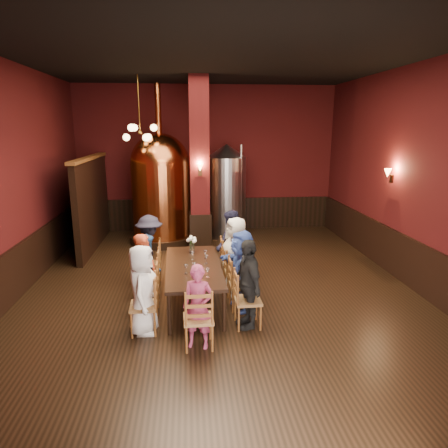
{
  "coord_description": "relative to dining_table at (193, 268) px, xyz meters",
  "views": [
    {
      "loc": [
        -0.61,
        -7.67,
        3.24
      ],
      "look_at": [
        0.1,
        0.2,
        1.31
      ],
      "focal_mm": 32.0,
      "sensor_mm": 36.0,
      "label": 1
    }
  ],
  "objects": [
    {
      "name": "wine_glass_0",
      "position": [
        -0.0,
        0.29,
        0.15
      ],
      "size": [
        0.07,
        0.07,
        0.17
      ],
      "primitive_type": null,
      "color": "white",
      "rests_on": "dining_table"
    },
    {
      "name": "chair_6",
      "position": [
        0.84,
        0.36,
        -0.23
      ],
      "size": [
        0.47,
        0.47,
        0.92
      ],
      "primitive_type": null,
      "rotation": [
        0.0,
        0.0,
        1.6
      ],
      "color": "brown",
      "rests_on": "ground"
    },
    {
      "name": "person_4",
      "position": [
        0.88,
        -0.97,
        0.06
      ],
      "size": [
        0.53,
        0.93,
        1.5
      ],
      "primitive_type": "imported",
      "rotation": [
        0.0,
        0.0,
        4.91
      ],
      "color": "black",
      "rests_on": "ground"
    },
    {
      "name": "person_8",
      "position": [
        0.05,
        -1.55,
        -0.04
      ],
      "size": [
        0.53,
        0.41,
        1.29
      ],
      "primitive_type": "imported",
      "rotation": [
        0.0,
        0.0,
        6.05
      ],
      "color": "#9E3459",
      "rests_on": "ground"
    },
    {
      "name": "column",
      "position": [
        0.25,
        3.46,
        1.56
      ],
      "size": [
        0.58,
        0.58,
        4.5
      ],
      "primitive_type": "cube",
      "color": "#450E10",
      "rests_on": "ground"
    },
    {
      "name": "person_1",
      "position": [
        -0.84,
        -0.36,
        0.05
      ],
      "size": [
        0.48,
        0.61,
        1.47
      ],
      "primitive_type": "imported",
      "rotation": [
        0.0,
        0.0,
        1.3
      ],
      "color": "#A8381C",
      "rests_on": "ground"
    },
    {
      "name": "chair_7",
      "position": [
        0.82,
        1.03,
        -0.23
      ],
      "size": [
        0.47,
        0.47,
        0.92
      ],
      "primitive_type": null,
      "rotation": [
        0.0,
        0.0,
        1.6
      ],
      "color": "brown",
      "rests_on": "ground"
    },
    {
      "name": "rose_vase",
      "position": [
        -0.01,
        0.75,
        0.3
      ],
      "size": [
        0.21,
        0.21,
        0.36
      ],
      "color": "white",
      "rests_on": "dining_table"
    },
    {
      "name": "wine_glass_2",
      "position": [
        0.23,
        -0.65,
        0.15
      ],
      "size": [
        0.07,
        0.07,
        0.17
      ],
      "primitive_type": null,
      "color": "white",
      "rests_on": "dining_table"
    },
    {
      "name": "person_3",
      "position": [
        -0.88,
        0.97,
        0.06
      ],
      "size": [
        0.66,
        1.02,
        1.5
      ],
      "primitive_type": "imported",
      "rotation": [
        0.0,
        0.0,
        1.68
      ],
      "color": "black",
      "rests_on": "ground"
    },
    {
      "name": "wainscot_back",
      "position": [
        0.55,
        5.62,
        -0.19
      ],
      "size": [
        7.9,
        0.08,
        1.0
      ],
      "primitive_type": "cube",
      "color": "black",
      "rests_on": "ground"
    },
    {
      "name": "wainscot_left",
      "position": [
        -3.41,
        0.66,
        -0.19
      ],
      "size": [
        0.08,
        9.9,
        1.0
      ],
      "primitive_type": "cube",
      "color": "black",
      "rests_on": "ground"
    },
    {
      "name": "sconce_column",
      "position": [
        0.25,
        3.16,
        1.51
      ],
      "size": [
        0.2,
        0.2,
        0.36
      ],
      "primitive_type": null,
      "rotation": [
        0.0,
        0.0,
        3.14
      ],
      "color": "black",
      "rests_on": "column"
    },
    {
      "name": "chair_0",
      "position": [
        -0.82,
        -1.03,
        -0.23
      ],
      "size": [
        0.47,
        0.47,
        0.92
      ],
      "primitive_type": null,
      "rotation": [
        0.0,
        0.0,
        -1.54
      ],
      "color": "brown",
      "rests_on": "ground"
    },
    {
      "name": "chair_8",
      "position": [
        0.05,
        -1.55,
        -0.23
      ],
      "size": [
        0.47,
        0.47,
        0.92
      ],
      "primitive_type": null,
      "rotation": [
        0.0,
        0.0,
        3.17
      ],
      "color": "brown",
      "rests_on": "ground"
    },
    {
      "name": "wine_glass_3",
      "position": [
        -0.13,
        -0.44,
        0.15
      ],
      "size": [
        0.07,
        0.07,
        0.17
      ],
      "primitive_type": null,
      "color": "white",
      "rests_on": "dining_table"
    },
    {
      "name": "wine_glass_5",
      "position": [
        0.24,
        0.36,
        0.15
      ],
      "size": [
        0.07,
        0.07,
        0.17
      ],
      "primitive_type": null,
      "color": "white",
      "rests_on": "dining_table"
    },
    {
      "name": "chair_3",
      "position": [
        -0.88,
        0.97,
        -0.23
      ],
      "size": [
        0.47,
        0.47,
        0.92
      ],
      "primitive_type": null,
      "rotation": [
        0.0,
        0.0,
        -1.54
      ],
      "color": "brown",
      "rests_on": "ground"
    },
    {
      "name": "chair_1",
      "position": [
        -0.84,
        -0.36,
        -0.23
      ],
      "size": [
        0.47,
        0.47,
        0.92
      ],
      "primitive_type": null,
      "rotation": [
        0.0,
        0.0,
        -1.54
      ],
      "color": "brown",
      "rests_on": "ground"
    },
    {
      "name": "wine_glass_1",
      "position": [
        0.02,
        -0.37,
        0.15
      ],
      "size": [
        0.07,
        0.07,
        0.17
      ],
      "primitive_type": null,
      "color": "white",
      "rests_on": "dining_table"
    },
    {
      "name": "dining_table",
      "position": [
        0.0,
        0.0,
        0.0
      ],
      "size": [
        1.07,
        2.43,
        0.75
      ],
      "rotation": [
        0.0,
        0.0,
        0.03
      ],
      "color": "black",
      "rests_on": "ground"
    },
    {
      "name": "person_7",
      "position": [
        0.82,
        1.03,
        0.09
      ],
      "size": [
        0.52,
        0.81,
        1.55
      ],
      "primitive_type": "imported",
      "rotation": [
        0.0,
        0.0,
        4.92
      ],
      "color": "black",
      "rests_on": "ground"
    },
    {
      "name": "person_6",
      "position": [
        0.84,
        0.36,
        0.09
      ],
      "size": [
        0.7,
        0.88,
        1.56
      ],
      "primitive_type": "imported",
      "rotation": [
        0.0,
        0.0,
        5.02
      ],
      "color": "beige",
      "rests_on": "ground"
    },
    {
      "name": "chair_2",
      "position": [
        -0.86,
        0.3,
        -0.23
      ],
      "size": [
        0.47,
        0.47,
        0.92
      ],
      "primitive_type": null,
      "rotation": [
        0.0,
        0.0,
        -1.54
      ],
      "color": "brown",
      "rests_on": "ground"
    },
    {
      "name": "pendant_cluster",
      "position": [
        -1.25,
        3.56,
        2.41
      ],
      "size": [
        0.9,
        0.9,
        1.7
      ],
      "primitive_type": null,
      "color": "#A57226",
      "rests_on": "room"
    },
    {
      "name": "copper_kettle",
      "position": [
        -0.83,
        4.26,
        0.9
      ],
      "size": [
        1.87,
        1.87,
        4.36
      ],
      "rotation": [
        0.0,
        0.0,
        0.15
      ],
      "color": "black",
      "rests_on": "ground"
    },
    {
      "name": "person_5",
      "position": [
        0.86,
        -0.3,
        0.05
      ],
      "size": [
        0.72,
        1.43,
        1.48
      ],
      "primitive_type": "imported",
      "rotation": [
        0.0,
        0.0,
        4.93
      ],
      "color": "#3853A8",
      "rests_on": "ground"
    },
    {
      "name": "wine_glass_4",
      "position": [
        0.25,
        0.06,
        0.15
      ],
      "size": [
        0.07,
        0.07,
        0.17
      ],
      "primitive_type": null,
      "color": "white",
      "rests_on": "dining_table"
    },
    {
      "name": "wainscot_right",
      "position": [
        4.51,
        0.66,
        -0.19
      ],
      "size": [
        0.08,
        9.9,
        1.0
      ],
      "primitive_type": "cube",
      "color": "black",
      "rests_on": "ground"
    },
    {
      "name": "person_2",
      "position": [
        -0.86,
        0.3,
        -0.05
      ],
      "size": [
        0.38,
        0.65,
        1.28
      ],
      "primitive_type": "imported",
      "rotation": [
        0.0,
        0.0,
        1.69
      ],
      "color": "navy",
      "rests_on": "ground"
    },
    {
      "name": "person_0",
      "position": [
        -0.82,
        -1.03,
        0.04
      ],
      "size": [
        0.51,
        0.75,
        1.46
      ],
      "primitive_type": "imported",
      "rotation": [
        0.0,
        0.0,
        1.5
      ],
      "color": "white",
      "rests_on": "ground"
    },
    {
      "name": "sconce_wall",
      "position": [
        4.45,
        1.46,
        1.51
      ],
      "size": [
        0.2,
        0.2,
        0.36
      ],
      "primitive_type": null,
      "rotation": [
        0.0,
        0.0,
        1.57
      ],
      "color": "black",
      "rests_on": "room"
    },
    {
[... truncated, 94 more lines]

